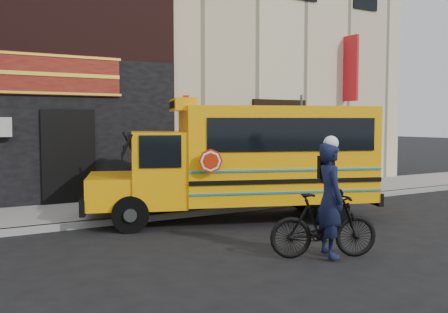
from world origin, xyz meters
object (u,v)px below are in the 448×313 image
sign_pole (301,145)px  bicycle (324,226)px  cyclist (330,202)px  school_bus (248,158)px

sign_pole → bicycle: (-3.01, -4.40, -1.16)m
bicycle → cyclist: 0.43m
school_bus → bicycle: bearing=-101.3°
bicycle → cyclist: cyclist is taller
bicycle → school_bus: bearing=13.0°
sign_pole → bicycle: bearing=-124.4°
school_bus → sign_pole: bearing=19.8°
school_bus → cyclist: 3.75m
school_bus → sign_pole: (2.30, 0.83, 0.22)m
cyclist → sign_pole: bearing=-14.7°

